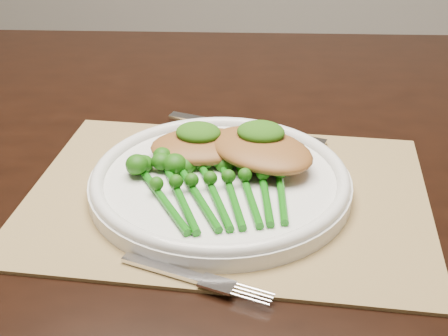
% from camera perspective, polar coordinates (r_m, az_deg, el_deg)
% --- Properties ---
extents(placemat, '(0.45, 0.34, 0.00)m').
position_cam_1_polar(placemat, '(0.69, 0.32, -2.54)').
color(placemat, '#957A4C').
rests_on(placemat, dining_table).
extents(dinner_plate, '(0.29, 0.29, 0.03)m').
position_cam_1_polar(dinner_plate, '(0.69, -0.35, -1.14)').
color(dinner_plate, white).
rests_on(dinner_plate, placemat).
extents(knife, '(0.22, 0.06, 0.01)m').
position_cam_1_polar(knife, '(0.83, 0.54, 3.84)').
color(knife, silver).
rests_on(knife, placemat).
extents(fork, '(0.15, 0.05, 0.00)m').
position_cam_1_polar(fork, '(0.56, -1.78, -10.25)').
color(fork, silver).
rests_on(fork, placemat).
extents(chicken_fillet_left, '(0.14, 0.12, 0.02)m').
position_cam_1_polar(chicken_fillet_left, '(0.72, -1.93, 2.03)').
color(chicken_fillet_left, brown).
rests_on(chicken_fillet_left, dinner_plate).
extents(chicken_fillet_right, '(0.16, 0.14, 0.03)m').
position_cam_1_polar(chicken_fillet_right, '(0.70, 3.37, 1.70)').
color(chicken_fillet_right, brown).
rests_on(chicken_fillet_right, dinner_plate).
extents(pesto_dollop_left, '(0.05, 0.04, 0.02)m').
position_cam_1_polar(pesto_dollop_left, '(0.72, -2.37, 3.27)').
color(pesto_dollop_left, '#184509').
rests_on(pesto_dollop_left, chicken_fillet_left).
extents(pesto_dollop_right, '(0.05, 0.05, 0.02)m').
position_cam_1_polar(pesto_dollop_right, '(0.71, 3.40, 3.31)').
color(pesto_dollop_right, '#184509').
rests_on(pesto_dollop_right, chicken_fillet_right).
extents(broccolini_bundle, '(0.20, 0.21, 0.04)m').
position_cam_1_polar(broccolini_bundle, '(0.65, -0.09, -2.37)').
color(broccolini_bundle, '#0F5E0C').
rests_on(broccolini_bundle, dinner_plate).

